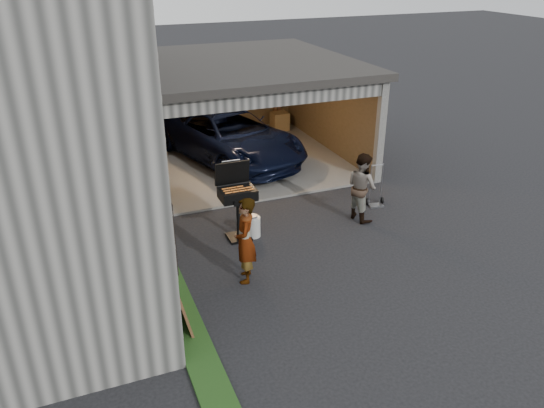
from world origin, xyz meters
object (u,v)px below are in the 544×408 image
Objects in this scene: propane_tank at (253,227)px; woman at (245,240)px; minivan at (229,138)px; plywood_panel at (179,302)px; man at (362,187)px; bbq_grill at (237,196)px; hand_truck at (375,197)px.

woman is at bearing -114.78° from propane_tank.
minivan reaches higher than plywood_panel.
man is at bearing 26.39° from plywood_panel.
woman is (-1.63, -6.08, 0.11)m from minivan.
propane_tank is (0.70, 1.52, -0.60)m from woman.
woman is at bearing -122.33° from minivan.
bbq_grill is (-1.25, -4.49, 0.27)m from minivan.
woman is at bearing 104.05° from man.
woman is at bearing 32.26° from plywood_panel.
woman is 3.58m from man.
woman is 1.05× the size of man.
bbq_grill reaches higher than plywood_panel.
man is 2.64m from propane_tank.
minivan is at bearing 10.01° from man.
hand_truck is (3.28, 0.38, -0.03)m from propane_tank.
plywood_panel is (-4.73, -2.35, -0.30)m from man.
bbq_grill is at bearing -173.16° from woman.
woman is 1.59× the size of hand_truck.
bbq_grill is (-2.90, 0.16, 0.19)m from man.
hand_truck is at bearing 6.56° from propane_tank.
propane_tank is at bearing -162.77° from hand_truck.
plywood_panel is at bearing -126.09° from bbq_grill.
woman is at bearing -143.82° from hand_truck.
propane_tank is at bearing -118.81° from minivan.
propane_tank is 0.43× the size of hand_truck.
hand_truck is at bearing 135.73° from woman.
bbq_grill is 3.70m from hand_truck.
minivan is at bearing 74.45° from bbq_grill.
man is 1.51× the size of hand_truck.
minivan is at bearing 130.08° from hand_truck.
propane_tank is (-2.58, 0.09, -0.56)m from man.
propane_tank is 0.46× the size of plywood_panel.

